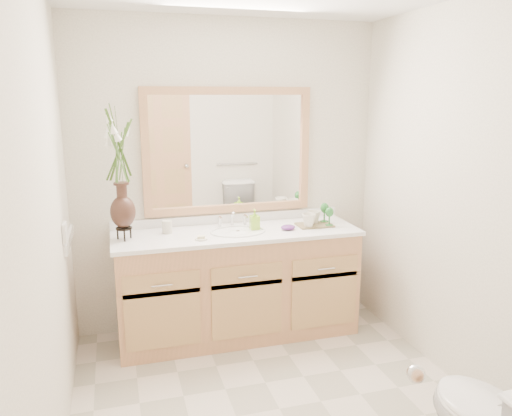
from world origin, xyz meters
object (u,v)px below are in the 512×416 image
object	(u,v)px
flower_vase	(120,159)
soap_bottle	(255,220)
tumbler	(167,227)
tray	(315,225)

from	to	relation	value
flower_vase	soap_bottle	distance (m)	1.09
flower_vase	tumbler	bearing A→B (deg)	15.49
flower_vase	tumbler	xyz separation A→B (m)	(0.31, 0.09, -0.53)
tumbler	tray	distance (m)	1.13
soap_bottle	tray	size ratio (longest dim) A/B	0.51
soap_bottle	tray	xyz separation A→B (m)	(0.48, -0.04, -0.06)
flower_vase	tumbler	size ratio (longest dim) A/B	8.98
flower_vase	soap_bottle	world-z (taller)	flower_vase
tumbler	tray	world-z (taller)	tumbler
flower_vase	tumbler	distance (m)	0.62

